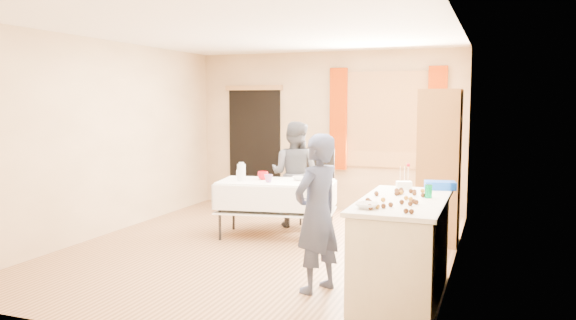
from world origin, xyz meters
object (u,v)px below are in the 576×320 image
at_px(party_table, 276,204).
at_px(girl, 317,213).
at_px(counter, 402,249).
at_px(woman, 295,174).
at_px(cabinet, 439,167).
at_px(chair, 317,201).

relative_size(party_table, girl, 1.09).
bearing_deg(counter, party_table, 138.04).
bearing_deg(girl, woman, -131.31).
distance_m(cabinet, woman, 2.05).
distance_m(cabinet, chair, 2.00).
xyz_separation_m(counter, chair, (-1.70, 2.76, -0.13)).
xyz_separation_m(cabinet, counter, (-0.10, -2.17, -0.52)).
xyz_separation_m(cabinet, party_table, (-2.03, -0.44, -0.52)).
xyz_separation_m(party_table, chair, (0.23, 1.02, -0.12)).
distance_m(counter, chair, 3.24).
xyz_separation_m(counter, woman, (-1.92, 2.42, 0.30)).
bearing_deg(woman, cabinet, 175.58).
distance_m(party_table, girl, 2.19).
xyz_separation_m(cabinet, girl, (-0.88, -2.28, -0.22)).
bearing_deg(cabinet, counter, -92.63).
distance_m(girl, woman, 2.77).
distance_m(party_table, chair, 1.06).
bearing_deg(girl, chair, -137.88).
bearing_deg(party_table, girl, -67.69).
bearing_deg(woman, counter, 131.00).
xyz_separation_m(girl, woman, (-1.14, 2.53, 0.01)).
bearing_deg(counter, cabinet, 87.37).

